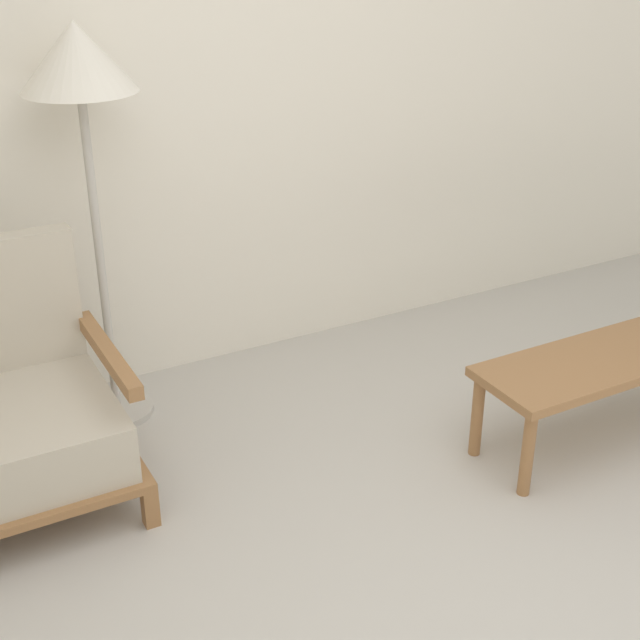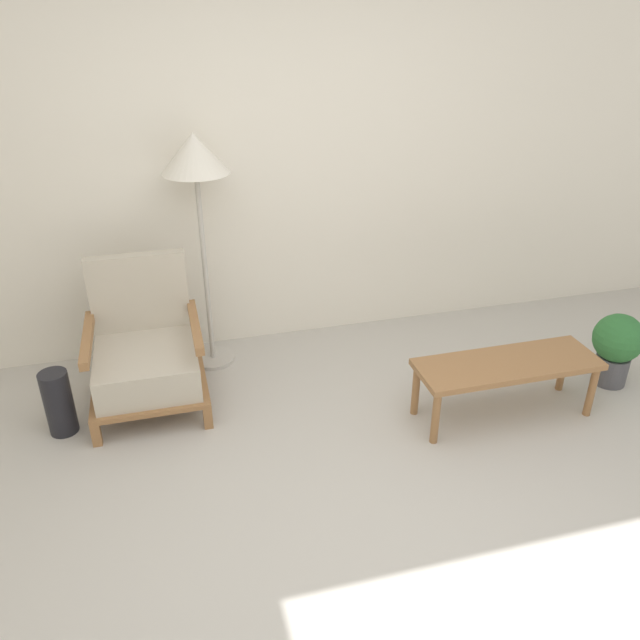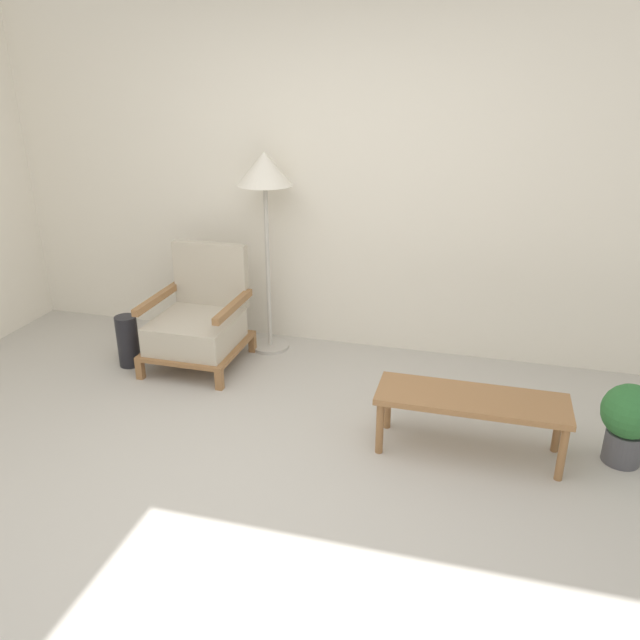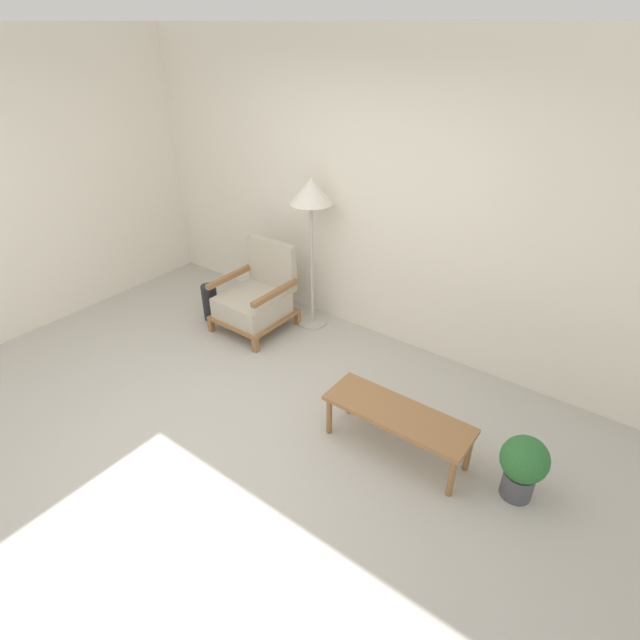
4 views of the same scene
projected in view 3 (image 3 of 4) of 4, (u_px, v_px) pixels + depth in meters
ground_plane at (229, 517)px, 3.08m from camera, size 14.00×14.00×0.00m
wall_back at (338, 171)px, 4.55m from camera, size 8.00×0.06×2.70m
armchair at (199, 321)px, 4.57m from camera, size 0.66×0.68×0.85m
floor_lamp at (265, 182)px, 4.43m from camera, size 0.40×0.40×1.51m
coffee_table at (471, 404)px, 3.49m from camera, size 1.06×0.36×0.36m
vase at (128, 341)px, 4.57m from camera, size 0.16×0.16×0.39m
potted_plant at (629, 419)px, 3.41m from camera, size 0.31×0.31×0.47m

